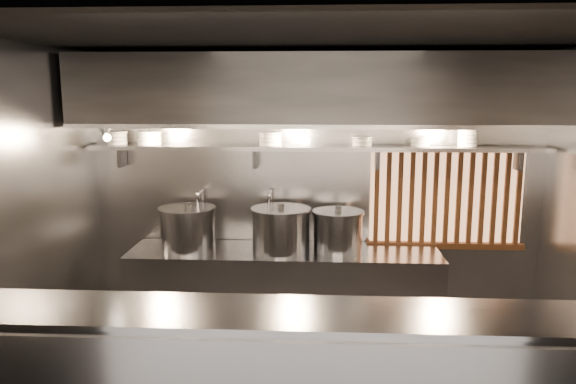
# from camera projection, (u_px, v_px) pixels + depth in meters

# --- Properties ---
(ceiling) EXTENTS (4.50, 4.50, 0.00)m
(ceiling) POSITION_uv_depth(u_px,v_px,m) (316.00, 37.00, 3.97)
(ceiling) COLOR black
(ceiling) RESTS_ON wall_back
(wall_back) EXTENTS (4.50, 0.00, 4.50)m
(wall_back) POSITION_uv_depth(u_px,v_px,m) (316.00, 193.00, 5.69)
(wall_back) COLOR gray
(wall_back) RESTS_ON floor
(wall_left) EXTENTS (0.00, 3.00, 3.00)m
(wall_left) POSITION_uv_depth(u_px,v_px,m) (24.00, 225.00, 4.34)
(wall_left) COLOR gray
(wall_left) RESTS_ON floor
(cooking_bench) EXTENTS (3.00, 0.70, 0.90)m
(cooking_bench) POSITION_uv_depth(u_px,v_px,m) (284.00, 295.00, 5.51)
(cooking_bench) COLOR #9C9CA1
(cooking_bench) RESTS_ON floor
(bowl_shelf) EXTENTS (4.40, 0.34, 0.04)m
(bowl_shelf) POSITION_uv_depth(u_px,v_px,m) (316.00, 148.00, 5.43)
(bowl_shelf) COLOR #9C9CA1
(bowl_shelf) RESTS_ON wall_back
(exhaust_hood) EXTENTS (4.40, 0.81, 0.65)m
(exhaust_hood) POSITION_uv_depth(u_px,v_px,m) (316.00, 91.00, 5.12)
(exhaust_hood) COLOR #2D2D30
(exhaust_hood) RESTS_ON ceiling
(wood_screen) EXTENTS (1.56, 0.09, 1.04)m
(wood_screen) POSITION_uv_depth(u_px,v_px,m) (446.00, 197.00, 5.58)
(wood_screen) COLOR #FFAE72
(wood_screen) RESTS_ON wall_back
(faucet_left) EXTENTS (0.04, 0.30, 0.50)m
(faucet_left) POSITION_uv_depth(u_px,v_px,m) (201.00, 204.00, 5.64)
(faucet_left) COLOR silver
(faucet_left) RESTS_ON wall_back
(faucet_right) EXTENTS (0.04, 0.30, 0.50)m
(faucet_right) POSITION_uv_depth(u_px,v_px,m) (270.00, 204.00, 5.60)
(faucet_right) COLOR silver
(faucet_right) RESTS_ON wall_back
(heat_lamp) EXTENTS (0.25, 0.35, 0.20)m
(heat_lamp) POSITION_uv_depth(u_px,v_px,m) (105.00, 131.00, 5.04)
(heat_lamp) COLOR #9C9CA1
(heat_lamp) RESTS_ON exhaust_hood
(pendant_bulb) EXTENTS (0.09, 0.09, 0.19)m
(pendant_bulb) POSITION_uv_depth(u_px,v_px,m) (305.00, 140.00, 5.30)
(pendant_bulb) COLOR #2D2D30
(pendant_bulb) RESTS_ON exhaust_hood
(stock_pot_left) EXTENTS (0.73, 0.73, 0.46)m
(stock_pot_left) POSITION_uv_depth(u_px,v_px,m) (188.00, 228.00, 5.44)
(stock_pot_left) COLOR #9C9CA1
(stock_pot_left) RESTS_ON cooking_bench
(stock_pot_mid) EXTENTS (0.60, 0.60, 0.43)m
(stock_pot_mid) POSITION_uv_depth(u_px,v_px,m) (338.00, 231.00, 5.40)
(stock_pot_mid) COLOR #9C9CA1
(stock_pot_mid) RESTS_ON cooking_bench
(stock_pot_right) EXTENTS (0.73, 0.73, 0.46)m
(stock_pot_right) POSITION_uv_depth(u_px,v_px,m) (281.00, 230.00, 5.37)
(stock_pot_right) COLOR #9C9CA1
(stock_pot_right) RESTS_ON cooking_bench
(bowl_stack_0) EXTENTS (0.21, 0.21, 0.13)m
(bowl_stack_0) POSITION_uv_depth(u_px,v_px,m) (117.00, 138.00, 5.52)
(bowl_stack_0) COLOR white
(bowl_stack_0) RESTS_ON bowl_shelf
(bowl_stack_1) EXTENTS (0.24, 0.24, 0.13)m
(bowl_stack_1) POSITION_uv_depth(u_px,v_px,m) (150.00, 138.00, 5.51)
(bowl_stack_1) COLOR white
(bowl_stack_1) RESTS_ON bowl_shelf
(bowl_stack_2) EXTENTS (0.23, 0.23, 0.13)m
(bowl_stack_2) POSITION_uv_depth(u_px,v_px,m) (270.00, 139.00, 5.44)
(bowl_stack_2) COLOR white
(bowl_stack_2) RESTS_ON bowl_shelf
(bowl_stack_3) EXTENTS (0.20, 0.20, 0.09)m
(bowl_stack_3) POSITION_uv_depth(u_px,v_px,m) (362.00, 141.00, 5.39)
(bowl_stack_3) COLOR white
(bowl_stack_3) RESTS_ON bowl_shelf
(bowl_stack_4) EXTENTS (0.20, 0.20, 0.09)m
(bowl_stack_4) POSITION_uv_depth(u_px,v_px,m) (420.00, 141.00, 5.36)
(bowl_stack_4) COLOR white
(bowl_stack_4) RESTS_ON bowl_shelf
(bowl_stack_5) EXTENTS (0.20, 0.20, 0.17)m
(bowl_stack_5) POSITION_uv_depth(u_px,v_px,m) (468.00, 138.00, 5.33)
(bowl_stack_5) COLOR white
(bowl_stack_5) RESTS_ON bowl_shelf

